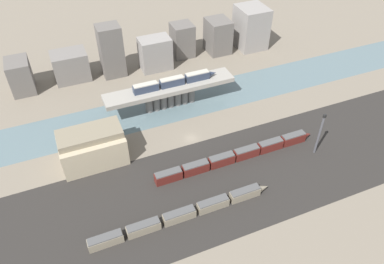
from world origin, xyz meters
TOP-DOWN VIEW (x-y plane):
  - ground_plane at (0.00, 0.00)m, footprint 400.00×400.00m
  - railbed_yard at (0.00, -24.00)m, footprint 280.00×42.00m
  - river_water at (0.00, 21.97)m, footprint 320.00×21.37m
  - bridge at (0.00, 21.97)m, footprint 53.30×9.16m
  - train_on_bridge at (2.30, 21.97)m, footprint 35.04×2.87m
  - train_yard_near at (-15.81, -32.28)m, footprint 57.69×2.81m
  - train_yard_mid at (10.59, -16.36)m, footprint 60.85×3.00m
  - warehouse_building at (-35.27, 2.78)m, footprint 21.59×14.32m
  - signal_tower at (37.97, -23.85)m, footprint 1.00×0.84m
  - city_block_far_left at (-54.89, 57.39)m, footprint 9.36×12.61m
  - city_block_left at (-33.79, 58.73)m, footprint 15.17×11.43m
  - city_block_center at (-15.48, 55.47)m, footprint 10.05×9.13m
  - city_block_right at (4.04, 53.02)m, footprint 14.20×9.56m
  - city_block_far_right at (20.20, 59.79)m, footprint 10.01×10.16m
  - city_block_tall at (37.96, 56.82)m, footprint 10.69×12.39m
  - city_block_low at (55.51, 55.38)m, footprint 13.80×15.38m

SIDE VIEW (x-z plane):
  - ground_plane at x=0.00m, z-range 0.00..0.00m
  - river_water at x=0.00m, z-range 0.00..0.01m
  - railbed_yard at x=0.00m, z-range 0.00..0.01m
  - train_yard_near at x=-15.81m, z-range -0.04..3.38m
  - train_yard_mid at x=10.59m, z-range -0.03..3.81m
  - warehouse_building at x=-35.27m, z-range -0.32..12.58m
  - city_block_left at x=-33.79m, z-range 0.00..13.08m
  - bridge at x=0.00m, z-range 2.24..12.15m
  - city_block_far_left at x=-54.89m, z-range 0.00..14.42m
  - city_block_right at x=4.04m, z-range 0.00..15.18m
  - city_block_far_right at x=20.20m, z-range 0.00..16.23m
  - city_block_tall at x=37.96m, z-range 0.00..16.58m
  - signal_tower at x=37.97m, z-range -0.01..17.10m
  - city_block_low at x=55.51m, z-range 0.00..20.65m
  - train_on_bridge at x=2.30m, z-range 9.86..13.28m
  - city_block_center at x=-15.48m, z-range 0.00..23.69m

